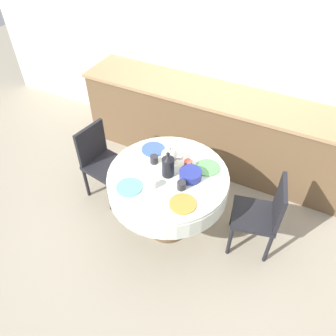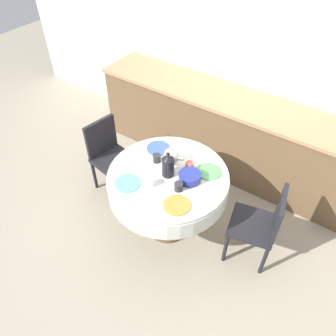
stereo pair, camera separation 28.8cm
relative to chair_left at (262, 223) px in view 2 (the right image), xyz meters
The scene contains 17 objects.
ground_plane 1.01m from the chair_left, 166.91° to the right, with size 12.00×12.00×0.00m, color #9E937F.
wall_back 1.81m from the chair_left, 122.70° to the left, with size 7.00×0.05×2.60m.
kitchen_counter 1.34m from the chair_left, 130.46° to the left, with size 3.24×0.64×0.94m.
dining_table 0.91m from the chair_left, 166.91° to the right, with size 1.11×1.11×0.77m.
chair_left is the anchor object (origin of this frame).
chair_right 1.75m from the chair_left, behind, with size 0.46×0.46×0.86m.
plate_near_left 1.24m from the chair_left, 155.54° to the right, with size 0.23×0.23×0.01m, color #60BCB7.
cup_near_left 1.06m from the chair_left, 156.41° to the right, with size 0.08×0.08×0.08m, color white.
plate_near_right 0.81m from the chair_left, 142.62° to the right, with size 0.23×0.23×0.01m, color orange.
cup_near_right 0.82m from the chair_left, 156.28° to the right, with size 0.08×0.08×0.08m, color #28282D.
plate_far_left 1.19m from the chair_left, behind, with size 0.23×0.23×0.01m, color #3856AD.
cup_far_left 1.11m from the chair_left, behind, with size 0.08×0.08×0.08m, color #28282D.
plate_far_right 0.65m from the chair_left, behind, with size 0.23×0.23×0.01m, color #5BA85B.
cup_far_right 0.82m from the chair_left, behind, with size 0.08×0.08×0.08m, color #CC4C3D.
coffee_carafe 0.98m from the chair_left, 167.11° to the right, with size 0.11×0.11×0.26m.
teapot 1.00m from the chair_left, behind, with size 0.21×0.15×0.20m.
fruit_bowl 0.76m from the chair_left, 167.27° to the right, with size 0.20×0.20×0.08m, color navy.
Camera 2 is at (1.19, -1.72, 2.83)m, focal length 35.00 mm.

